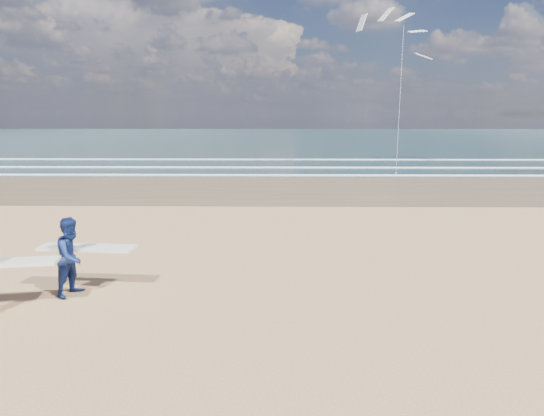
{
  "coord_description": "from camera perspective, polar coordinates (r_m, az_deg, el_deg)",
  "views": [
    {
      "loc": [
        4.47,
        -8.93,
        4.02
      ],
      "look_at": [
        4.22,
        6.0,
        1.11
      ],
      "focal_mm": 32.0,
      "sensor_mm": 36.0,
      "label": 1
    }
  ],
  "objects": [
    {
      "name": "surfer_far",
      "position": [
        11.78,
        -22.31,
        -5.2
      ],
      "size": [
        2.23,
        1.21,
        1.78
      ],
      "color": "#0E1E51",
      "rests_on": "ground"
    },
    {
      "name": "foam_breakers",
      "position": [
        40.36,
        23.65,
        4.47
      ],
      "size": [
        220.0,
        11.7,
        0.05
      ],
      "color": "white",
      "rests_on": "ground"
    },
    {
      "name": "kite_1",
      "position": [
        36.68,
        14.96,
        14.95
      ],
      "size": [
        6.11,
        4.77,
        12.05
      ],
      "color": "slate",
      "rests_on": "ground"
    },
    {
      "name": "ocean",
      "position": [
        82.51,
        11.91,
        8.02
      ],
      "size": [
        220.0,
        100.0,
        0.02
      ],
      "primitive_type": "cube",
      "color": "#183135",
      "rests_on": "ground"
    }
  ]
}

